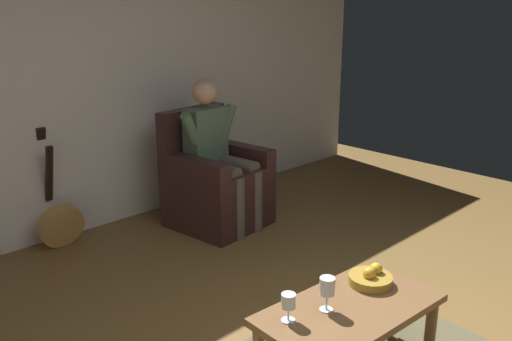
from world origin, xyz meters
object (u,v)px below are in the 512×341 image
at_px(armchair, 215,185).
at_px(person_seated, 217,148).
at_px(guitar, 60,221).
at_px(coffee_table, 350,316).
at_px(wine_glass_near, 288,303).
at_px(fruit_bowl, 371,278).
at_px(wine_glass_far, 327,288).

relative_size(armchair, person_seated, 0.79).
bearing_deg(guitar, armchair, 157.63).
height_order(coffee_table, guitar, guitar).
bearing_deg(wine_glass_near, coffee_table, 158.63).
bearing_deg(wine_glass_near, guitar, -88.77).
height_order(coffee_table, wine_glass_near, wine_glass_near).
height_order(person_seated, fruit_bowl, person_seated).
bearing_deg(person_seated, fruit_bowl, 67.98).
bearing_deg(guitar, person_seated, 156.09).
relative_size(wine_glass_near, fruit_bowl, 0.61).
bearing_deg(person_seated, coffee_table, 61.61).
bearing_deg(armchair, wine_glass_far, 58.65).
bearing_deg(coffee_table, wine_glass_far, -26.97).
height_order(armchair, coffee_table, armchair).
relative_size(person_seated, coffee_table, 1.28).
bearing_deg(armchair, wine_glass_near, 53.08).
distance_m(armchair, coffee_table, 2.19).
bearing_deg(wine_glass_near, fruit_bowl, 173.63).
xyz_separation_m(person_seated, guitar, (1.19, -0.53, -0.47)).
xyz_separation_m(armchair, wine_glass_far, (0.93, 1.97, 0.16)).
relative_size(coffee_table, wine_glass_far, 5.53).
bearing_deg(guitar, wine_glass_far, 95.99).
distance_m(armchair, wine_glass_near, 2.22).
distance_m(armchair, wine_glass_far, 2.19).
xyz_separation_m(person_seated, wine_glass_far, (0.93, 1.94, -0.17)).
relative_size(armchair, wine_glass_near, 6.88).
bearing_deg(wine_glass_far, armchair, -115.18).
relative_size(person_seated, guitar, 1.33).
relative_size(armchair, wine_glass_far, 5.58).
bearing_deg(coffee_table, fruit_bowl, -167.07).
height_order(wine_glass_near, wine_glass_far, wine_glass_far).
xyz_separation_m(person_seated, wine_glass_near, (1.14, 1.87, -0.20)).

